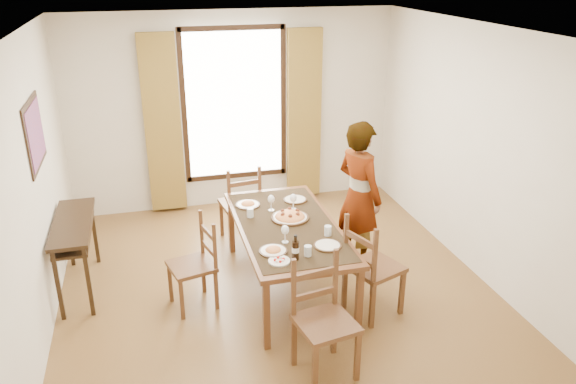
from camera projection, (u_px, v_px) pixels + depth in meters
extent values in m
plane|color=#543B1A|center=(278.00, 291.00, 6.02)|extent=(5.00, 5.00, 0.00)
cube|color=beige|center=(234.00, 111.00, 7.73)|extent=(4.50, 0.10, 2.70)
cube|color=beige|center=(379.00, 320.00, 3.27)|extent=(4.50, 0.10, 2.70)
cube|color=beige|center=(31.00, 196.00, 4.97)|extent=(0.10, 5.00, 2.70)
cube|color=beige|center=(480.00, 154.00, 6.03)|extent=(0.10, 5.00, 2.70)
cube|color=white|center=(276.00, 29.00, 4.97)|extent=(4.50, 5.00, 0.04)
cube|color=white|center=(234.00, 105.00, 7.67)|extent=(1.30, 0.04, 2.00)
cube|color=olive|center=(163.00, 125.00, 7.46)|extent=(0.48, 0.10, 2.40)
cube|color=olive|center=(304.00, 115.00, 7.92)|extent=(0.48, 0.10, 2.40)
cube|color=black|center=(34.00, 134.00, 5.36)|extent=(0.02, 0.86, 0.66)
cube|color=#B43621|center=(36.00, 134.00, 5.36)|extent=(0.01, 0.76, 0.56)
cube|color=black|center=(72.00, 223.00, 5.78)|extent=(0.38, 1.20, 0.04)
cube|color=black|center=(74.00, 233.00, 5.82)|extent=(0.34, 1.10, 0.03)
cube|color=black|center=(58.00, 286.00, 5.41)|extent=(0.04, 0.04, 0.76)
cube|color=black|center=(69.00, 235.00, 6.39)|extent=(0.04, 0.04, 0.76)
cube|color=black|center=(89.00, 282.00, 5.47)|extent=(0.04, 0.04, 0.76)
cube|color=black|center=(95.00, 233.00, 6.45)|extent=(0.04, 0.04, 0.76)
cube|color=brown|center=(287.00, 227.00, 5.81)|extent=(1.00, 2.01, 0.05)
cube|color=black|center=(287.00, 225.00, 5.80)|extent=(0.92, 1.85, 0.01)
cube|color=brown|center=(266.00, 316.00, 5.00)|extent=(0.06, 0.06, 0.70)
cube|color=brown|center=(232.00, 226.00, 6.70)|extent=(0.06, 0.06, 0.70)
cube|color=brown|center=(359.00, 301.00, 5.21)|extent=(0.06, 0.06, 0.70)
cube|color=brown|center=(303.00, 218.00, 6.90)|extent=(0.06, 0.06, 0.70)
cube|color=brown|center=(191.00, 266.00, 5.61)|extent=(0.51, 0.51, 0.04)
cube|color=brown|center=(170.00, 282.00, 5.76)|extent=(0.04, 0.04, 0.45)
cube|color=brown|center=(203.00, 273.00, 5.92)|extent=(0.04, 0.04, 0.45)
cube|color=brown|center=(182.00, 299.00, 5.47)|extent=(0.04, 0.04, 0.45)
cube|color=brown|center=(216.00, 289.00, 5.63)|extent=(0.04, 0.04, 0.45)
cube|color=brown|center=(202.00, 232.00, 5.74)|extent=(0.04, 0.04, 0.50)
cube|color=brown|center=(215.00, 247.00, 5.45)|extent=(0.04, 0.04, 0.50)
cube|color=brown|center=(209.00, 249.00, 5.64)|extent=(0.11, 0.36, 0.05)
cube|color=brown|center=(208.00, 232.00, 5.57)|extent=(0.11, 0.36, 0.05)
cube|color=brown|center=(240.00, 204.00, 6.96)|extent=(0.51, 0.51, 0.04)
cube|color=brown|center=(250.00, 213.00, 7.28)|extent=(0.04, 0.04, 0.48)
cube|color=brown|center=(260.00, 225.00, 6.95)|extent=(0.04, 0.04, 0.48)
cube|color=brown|center=(221.00, 218.00, 7.14)|extent=(0.04, 0.04, 0.48)
cube|color=brown|center=(230.00, 231.00, 6.82)|extent=(0.04, 0.04, 0.48)
cube|color=brown|center=(260.00, 188.00, 6.75)|extent=(0.04, 0.04, 0.54)
cube|color=brown|center=(229.00, 192.00, 6.61)|extent=(0.04, 0.04, 0.54)
cube|color=brown|center=(245.00, 198.00, 6.72)|extent=(0.39, 0.08, 0.05)
cube|color=brown|center=(244.00, 183.00, 6.65)|extent=(0.39, 0.08, 0.05)
cube|color=brown|center=(326.00, 324.00, 4.65)|extent=(0.54, 0.54, 0.04)
cube|color=brown|center=(315.00, 369.00, 4.50)|extent=(0.04, 0.04, 0.50)
cube|color=brown|center=(294.00, 341.00, 4.84)|extent=(0.04, 0.04, 0.50)
cube|color=brown|center=(357.00, 356.00, 4.66)|extent=(0.04, 0.04, 0.50)
cube|color=brown|center=(334.00, 329.00, 4.99)|extent=(0.04, 0.04, 0.50)
cube|color=brown|center=(294.00, 288.00, 4.64)|extent=(0.04, 0.04, 0.55)
cube|color=brown|center=(335.00, 278.00, 4.80)|extent=(0.04, 0.04, 0.55)
cube|color=brown|center=(315.00, 294.00, 4.76)|extent=(0.40, 0.10, 0.06)
cube|color=brown|center=(315.00, 274.00, 4.69)|extent=(0.40, 0.10, 0.06)
cube|color=brown|center=(374.00, 267.00, 5.49)|extent=(0.60, 0.60, 0.04)
cube|color=brown|center=(402.00, 292.00, 5.55)|extent=(0.04, 0.04, 0.50)
cube|color=brown|center=(372.00, 305.00, 5.33)|extent=(0.04, 0.04, 0.50)
cube|color=brown|center=(374.00, 275.00, 5.85)|extent=(0.04, 0.04, 0.50)
cube|color=brown|center=(345.00, 287.00, 5.63)|extent=(0.04, 0.04, 0.50)
cube|color=brown|center=(375.00, 257.00, 5.12)|extent=(0.04, 0.04, 0.56)
cube|color=brown|center=(346.00, 240.00, 5.42)|extent=(0.04, 0.04, 0.56)
cube|color=brown|center=(359.00, 259.00, 5.32)|extent=(0.17, 0.38, 0.06)
cube|color=brown|center=(360.00, 240.00, 5.24)|extent=(0.17, 0.38, 0.06)
imported|color=gray|center=(359.00, 196.00, 6.24)|extent=(0.91, 0.84, 1.72)
cylinder|color=silver|center=(328.00, 231.00, 5.55)|extent=(0.07, 0.07, 0.10)
cylinder|color=silver|center=(250.00, 213.00, 5.95)|extent=(0.07, 0.07, 0.10)
cylinder|color=silver|center=(308.00, 251.00, 5.17)|extent=(0.07, 0.07, 0.10)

